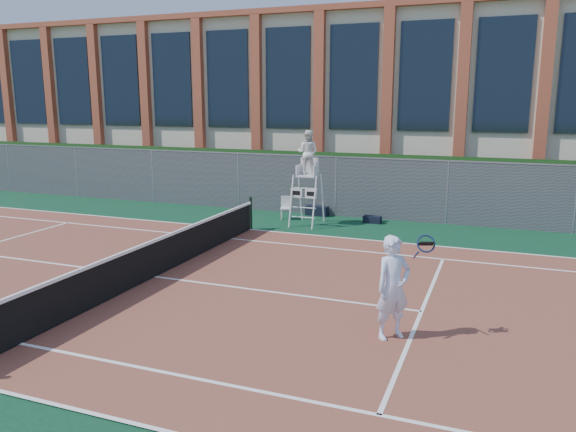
% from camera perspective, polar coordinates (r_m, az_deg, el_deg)
% --- Properties ---
extents(ground, '(120.00, 120.00, 0.00)m').
position_cam_1_polar(ground, '(14.12, -13.40, -6.13)').
color(ground, '#233814').
extents(apron, '(36.00, 20.00, 0.01)m').
position_cam_1_polar(apron, '(14.91, -11.24, -5.06)').
color(apron, '#0C361E').
rests_on(apron, ground).
extents(tennis_court, '(23.77, 10.97, 0.02)m').
position_cam_1_polar(tennis_court, '(14.11, -13.40, -6.06)').
color(tennis_court, brown).
rests_on(tennis_court, apron).
extents(tennis_net, '(0.10, 11.30, 1.10)m').
position_cam_1_polar(tennis_net, '(13.97, -13.50, -4.04)').
color(tennis_net, black).
rests_on(tennis_net, ground).
extents(fence, '(40.00, 0.06, 2.20)m').
position_cam_1_polar(fence, '(21.51, -0.25, 3.26)').
color(fence, '#595E60').
rests_on(fence, ground).
extents(hedge, '(40.00, 1.40, 2.20)m').
position_cam_1_polar(hedge, '(22.63, 0.86, 3.68)').
color(hedge, black).
rests_on(hedge, ground).
extents(building, '(45.00, 10.60, 8.22)m').
position_cam_1_polar(building, '(29.99, 6.23, 11.40)').
color(building, beige).
rests_on(building, ground).
extents(umpire_chair, '(0.92, 1.42, 3.30)m').
position_cam_1_polar(umpire_chair, '(19.21, 2.02, 6.18)').
color(umpire_chair, white).
rests_on(umpire_chair, ground).
extents(plastic_chair, '(0.48, 0.48, 0.83)m').
position_cam_1_polar(plastic_chair, '(20.35, -0.20, 1.05)').
color(plastic_chair, silver).
rests_on(plastic_chair, apron).
extents(sports_bag_near, '(0.86, 0.39, 0.36)m').
position_cam_1_polar(sports_bag_near, '(21.04, 2.95, 0.54)').
color(sports_bag_near, black).
rests_on(sports_bag_near, apron).
extents(sports_bag_far, '(0.65, 0.33, 0.25)m').
position_cam_1_polar(sports_bag_far, '(19.94, 8.56, -0.35)').
color(sports_bag_far, black).
rests_on(sports_bag_far, apron).
extents(tennis_player, '(1.09, 0.87, 1.89)m').
position_cam_1_polar(tennis_player, '(10.22, 10.64, -7.13)').
color(tennis_player, '#D3DDFD').
rests_on(tennis_player, tennis_court).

